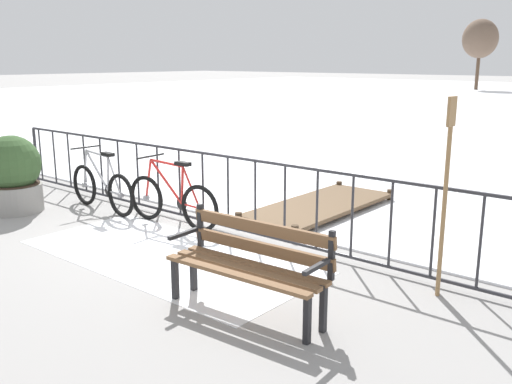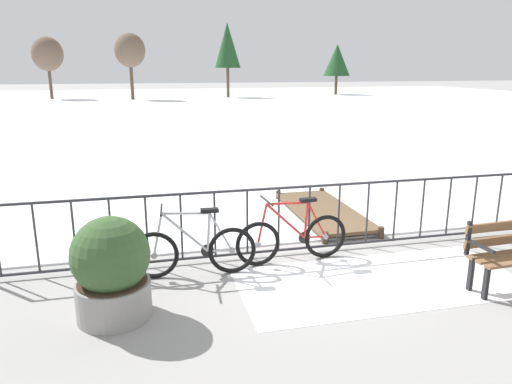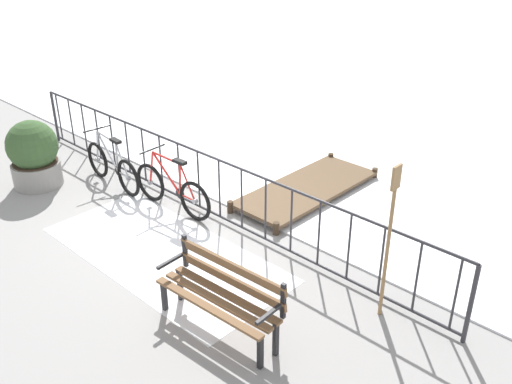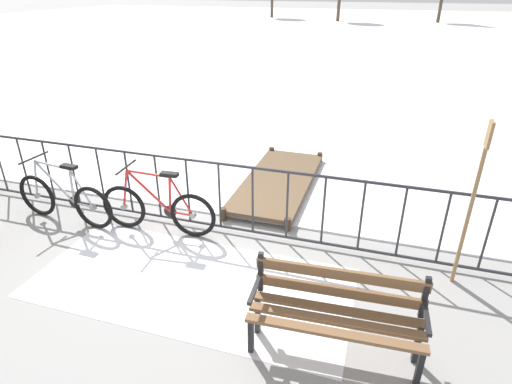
# 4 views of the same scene
# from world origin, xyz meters

# --- Properties ---
(ground_plane) EXTENTS (160.00, 160.00, 0.00)m
(ground_plane) POSITION_xyz_m (0.00, 0.00, 0.00)
(ground_plane) COLOR gray
(frozen_pond) EXTENTS (80.00, 56.00, 0.03)m
(frozen_pond) POSITION_xyz_m (0.00, 28.40, 0.01)
(frozen_pond) COLOR white
(frozen_pond) RESTS_ON ground
(snow_patch) EXTENTS (3.77, 1.72, 0.01)m
(snow_patch) POSITION_xyz_m (0.58, -1.20, 0.00)
(snow_patch) COLOR white
(snow_patch) RESTS_ON ground
(railing_fence) EXTENTS (9.06, 0.06, 1.07)m
(railing_fence) POSITION_xyz_m (-0.00, 0.00, 0.56)
(railing_fence) COLOR #2D2D33
(railing_fence) RESTS_ON ground
(bicycle_near_railing) EXTENTS (1.71, 0.52, 0.97)m
(bicycle_near_railing) POSITION_xyz_m (-0.35, -0.27, 0.37)
(bicycle_near_railing) COLOR black
(bicycle_near_railing) RESTS_ON ground
(bicycle_second) EXTENTS (1.71, 0.52, 0.97)m
(bicycle_second) POSITION_xyz_m (-1.80, -0.43, 0.37)
(bicycle_second) COLOR black
(bicycle_second) RESTS_ON ground
(planter_with_shrub) EXTENTS (0.87, 0.87, 1.19)m
(planter_with_shrub) POSITION_xyz_m (-2.81, -1.33, 0.58)
(planter_with_shrub) COLOR gray
(planter_with_shrub) RESTS_ON ground
(wooden_dock) EXTENTS (1.10, 2.80, 0.20)m
(wooden_dock) POSITION_xyz_m (0.89, 1.65, 0.12)
(wooden_dock) COLOR brown
(wooden_dock) RESTS_ON ground
(tree_far_west) EXTENTS (2.64, 2.64, 5.30)m
(tree_far_west) POSITION_xyz_m (-9.78, 39.46, 3.82)
(tree_far_west) COLOR brown
(tree_far_west) RESTS_ON ground
(tree_west_mid) EXTENTS (2.66, 2.66, 4.97)m
(tree_west_mid) POSITION_xyz_m (17.29, 39.93, 3.41)
(tree_west_mid) COLOR brown
(tree_west_mid) RESTS_ON ground
(tree_centre) EXTENTS (2.57, 2.57, 5.55)m
(tree_centre) POSITION_xyz_m (-2.82, 36.86, 4.10)
(tree_centre) COLOR brown
(tree_centre) RESTS_ON ground
(tree_east_mid) EXTENTS (2.35, 2.35, 6.64)m
(tree_east_mid) POSITION_xyz_m (5.78, 38.05, 4.62)
(tree_east_mid) COLOR brown
(tree_east_mid) RESTS_ON ground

